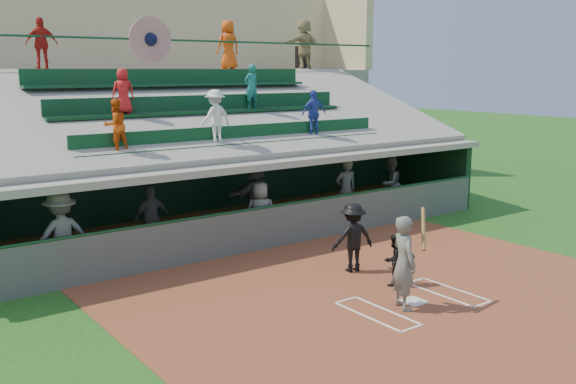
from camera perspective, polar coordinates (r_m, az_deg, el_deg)
ground at (r=13.33m, az=11.10°, el=-9.66°), size 100.00×100.00×0.00m
dirt_slab at (r=13.64m, az=9.53°, el=-9.07°), size 11.00×9.00×0.02m
home_plate at (r=13.31m, az=11.10°, el=-9.52°), size 0.43×0.43×0.03m
batters_box_chalk at (r=13.32m, az=11.10°, el=-9.57°), size 2.65×1.85×0.01m
dugout_floor at (r=18.32m, az=-4.64°, el=-3.73°), size 16.00×3.50×0.04m
concourse_slab at (r=23.86m, az=-13.34°, el=4.98°), size 20.00×3.00×4.60m
grandstand at (r=21.16m, az=-10.14°, el=4.28°), size 20.40×10.40×7.80m
batter_at_plate at (r=12.67m, az=10.29°, el=-6.16°), size 0.94×0.81×1.95m
catcher at (r=14.08m, az=9.41°, el=-5.97°), size 0.56×0.45×1.13m
home_umpire at (r=14.87m, az=5.79°, el=-4.03°), size 1.14×0.82×1.60m
dugout_bench at (r=19.17m, az=-6.61°, el=-2.36°), size 14.98×0.60×0.45m
dugout_player_a at (r=14.98m, az=-19.51°, el=-3.66°), size 1.33×0.82×1.98m
dugout_player_b at (r=16.85m, az=-12.03°, el=-2.25°), size 1.01×0.48×1.67m
dugout_player_c at (r=16.96m, az=-2.44°, el=-1.89°), size 0.98×0.86×1.69m
dugout_player_d at (r=18.78m, az=-2.97°, el=-0.16°), size 1.94×1.23×2.00m
dugout_player_e at (r=19.72m, az=5.16°, el=0.21°), size 0.77×0.59×1.91m
dugout_player_f at (r=21.25m, az=9.06°, el=0.73°), size 1.01×0.88×1.79m
trash_bin at (r=27.11m, az=1.31°, el=11.81°), size 0.63×0.63×0.95m
concourse_staff_a at (r=21.27m, az=-21.05°, el=12.21°), size 0.97×0.54×1.57m
concourse_staff_b at (r=24.12m, az=-5.34°, el=12.88°), size 0.90×0.62×1.79m
concourse_staff_c at (r=26.14m, az=1.42°, el=12.99°), size 1.93×0.94×2.00m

